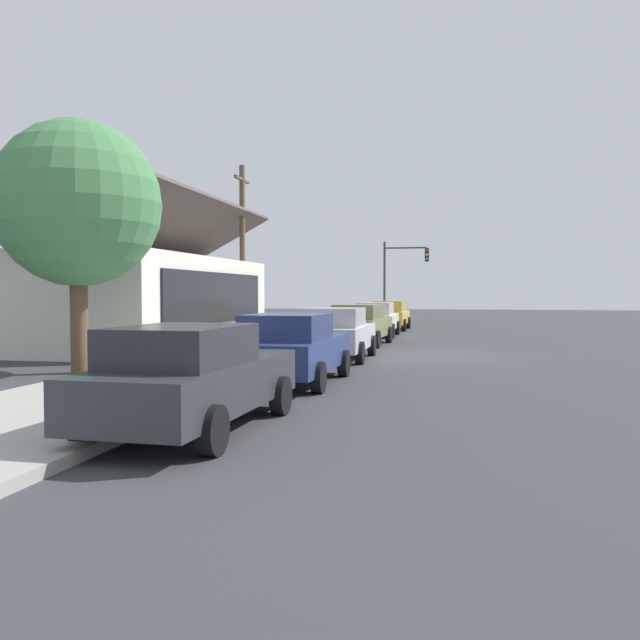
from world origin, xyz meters
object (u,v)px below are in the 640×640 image
Objects in this scene: car_silver at (337,333)px; car_mustard at (390,315)px; car_olive at (360,324)px; fire_hydrant_red at (230,360)px; car_navy at (291,348)px; shade_tree at (77,204)px; car_ivory at (376,319)px; car_charcoal at (192,377)px; traffic_light_main at (402,269)px; utility_pole_wooden at (242,249)px.

car_silver is 0.97× the size of car_mustard.
car_olive is 6.61× the size of fire_hydrant_red.
car_silver is at bearing -15.06° from fire_hydrant_red.
shade_tree reaches higher than car_navy.
car_mustard is at bearing -3.68° from fire_hydrant_red.
car_navy is 1.08× the size of car_ivory.
car_navy is 11.45m from car_olive.
car_navy is 5.68m from car_silver.
car_charcoal is 32.88m from traffic_light_main.
shade_tree reaches higher than car_olive.
utility_pole_wooden reaches higher than car_olive.
traffic_light_main is (21.70, -0.15, 2.68)m from car_silver.
car_navy is 1.02× the size of car_mustard.
car_olive is at bearing -179.66° from car_ivory.
traffic_light_main is 7.32× the size of fire_hydrant_red.
car_mustard is 0.61× the size of utility_pole_wooden.
car_silver is 5.84m from fire_hydrant_red.
car_silver is 21.86m from traffic_light_main.
car_mustard is (10.92, -0.07, -0.00)m from car_olive.
shade_tree is (-10.58, 5.68, 3.48)m from car_olive.
car_charcoal and car_olive have the same top height.
car_charcoal is at bearing -138.05° from shade_tree.
traffic_light_main is at bearing 1.31° from car_charcoal.
shade_tree reaches higher than car_charcoal.
shade_tree is (-16.04, 5.65, 3.48)m from car_ivory.
utility_pole_wooden is (-9.14, 5.43, 3.11)m from car_mustard.
car_mustard is at bearing 1.66° from car_charcoal.
fire_hydrant_red is at bearing -100.70° from shade_tree.
car_ivory is 10.81m from traffic_light_main.
car_navy and car_silver have the same top height.
utility_pole_wooden reaches higher than car_navy.
car_navy is 0.89× the size of traffic_light_main.
traffic_light_main is (27.38, -0.18, 2.68)m from car_navy.
car_silver is 5.77m from car_olive.
car_ivory is at bearing 0.82° from car_silver.
shade_tree reaches higher than fire_hydrant_red.
car_charcoal is at bearing 179.38° from traffic_light_main.
car_charcoal is 19.61m from utility_pole_wooden.
utility_pole_wooden is (12.36, -0.32, -0.37)m from shade_tree.
shade_tree is at bearing 82.34° from car_navy.
car_navy is 14.66m from utility_pole_wooden.
car_ivory is 6.07× the size of fire_hydrant_red.
car_mustard is 22.37m from fire_hydrant_red.
car_olive is at bearing -28.24° from shade_tree.
car_navy is 1.05× the size of car_silver.
utility_pole_wooden reaches higher than shade_tree.
car_mustard is (27.76, -0.13, -0.00)m from car_charcoal.
car_ivory is at bearing 178.21° from traffic_light_main.
car_olive is (11.45, 0.11, -0.00)m from car_navy.
car_charcoal is 5.61m from fire_hydrant_red.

